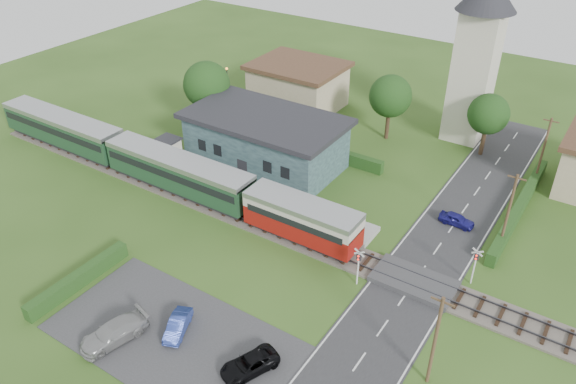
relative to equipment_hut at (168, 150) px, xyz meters
The scene contains 30 objects.
ground 18.82m from the equipment_hut, 16.11° to the right, with size 120.00×120.00×0.00m, color #2D4C19.
railway_track 18.36m from the equipment_hut, 10.08° to the right, with size 76.00×3.20×0.49m.
road 28.53m from the equipment_hut, 10.52° to the right, with size 6.00×70.00×0.05m, color #28282B.
car_park 23.90m from the equipment_hut, 46.19° to the right, with size 17.00×9.00×0.08m, color #333335.
crossing_deck 28.22m from the equipment_hut, ahead, with size 6.20×3.40×0.45m, color #333335.
platform 8.14m from the equipment_hut, ahead, with size 30.00×3.00×0.45m, color gray.
equipment_hut is the anchor object (origin of this frame).
station_building 9.92m from the equipment_hut, 35.92° to the left, with size 16.00×9.00×5.30m.
train 3.45m from the equipment_hut, 69.18° to the right, with size 43.20×2.90×3.40m.
church_tower 33.48m from the equipment_hut, 44.75° to the left, with size 6.00×6.00×17.60m.
house_west 20.05m from the equipment_hut, 81.38° to the left, with size 10.80×8.80×5.50m.
hedge_carpark 18.61m from the equipment_hut, 67.85° to the right, with size 0.80×9.00×1.20m, color #193814.
hedge_roadside 33.98m from the equipment_hut, 18.54° to the left, with size 0.80×18.00×1.20m, color #193814.
hedge_station 13.09m from the equipment_hut, 52.16° to the left, with size 22.00×0.80×1.30m, color #193814.
tree_a 9.73m from the equipment_hut, 102.80° to the left, with size 5.20×5.20×8.00m.
tree_b 24.16m from the equipment_hut, 48.05° to the left, with size 4.60×4.60×7.34m.
tree_c 32.81m from the equipment_hut, 37.29° to the left, with size 4.20×4.20×6.78m.
utility_pole_b 34.14m from the equipment_hut, 19.18° to the right, with size 1.40×0.22×7.00m.
utility_pole_c 32.61m from the equipment_hut, ahead, with size 1.40×0.22×7.00m.
utility_pole_d 36.37m from the equipment_hut, 27.55° to the left, with size 1.40×0.22×7.00m.
crossing_signal_near 25.04m from the equipment_hut, 12.94° to the right, with size 0.84×0.28×3.28m.
crossing_signal_far 31.61m from the equipment_hut, ahead, with size 0.84×0.28×3.28m.
streetlamp_west 15.39m from the equipment_hut, 105.12° to the left, with size 0.30×0.30×5.15m.
streetlamp_east 40.41m from the equipment_hut, 32.67° to the left, with size 0.30×0.30×5.15m.
car_on_road 28.76m from the equipment_hut, 11.92° to the left, with size 1.23×3.05×1.04m, color navy.
car_park_blue 23.40m from the equipment_hut, 45.30° to the right, with size 1.14×3.26×1.07m, color #293D92.
car_park_silver 23.73m from the equipment_hut, 55.49° to the right, with size 1.92×4.71×1.37m, color #9B9B9B.
car_park_dark 28.00m from the equipment_hut, 36.45° to the right, with size 1.77×3.83×1.07m, color black.
pedestrian_near 15.71m from the equipment_hut, ahead, with size 0.62×0.41×1.71m, color gray.
pedestrian_far 3.65m from the equipment_hut, ahead, with size 0.77×0.60×1.58m, color gray.
Camera 1 is at (19.61, -30.06, 28.75)m, focal length 35.00 mm.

